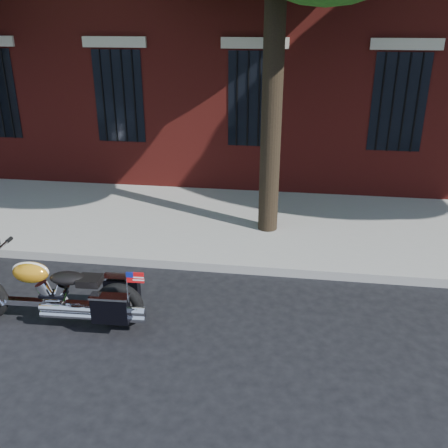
# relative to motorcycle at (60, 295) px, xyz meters

# --- Properties ---
(ground) EXTENTS (120.00, 120.00, 0.00)m
(ground) POSITION_rel_motorcycle_xyz_m (2.05, 0.45, -0.45)
(ground) COLOR black
(ground) RESTS_ON ground
(curb) EXTENTS (40.00, 0.16, 0.15)m
(curb) POSITION_rel_motorcycle_xyz_m (2.05, 1.83, -0.38)
(curb) COLOR gray
(curb) RESTS_ON ground
(sidewalk) EXTENTS (40.00, 3.60, 0.15)m
(sidewalk) POSITION_rel_motorcycle_xyz_m (2.05, 3.71, -0.38)
(sidewalk) COLOR gray
(sidewalk) RESTS_ON ground
(motorcycle) EXTENTS (2.66, 0.80, 1.33)m
(motorcycle) POSITION_rel_motorcycle_xyz_m (0.00, 0.00, 0.00)
(motorcycle) COLOR black
(motorcycle) RESTS_ON ground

